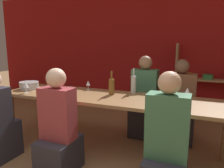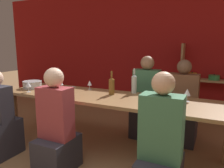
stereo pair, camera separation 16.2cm
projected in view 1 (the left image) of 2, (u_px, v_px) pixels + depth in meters
wall_back_red at (152, 49)px, 4.89m from camera, size 8.80×0.06×2.70m
shelf_unit at (207, 89)px, 4.40m from camera, size 1.25×0.30×1.48m
dining_table at (109, 102)px, 2.93m from camera, size 3.07×0.80×0.78m
mixing_bowl at (29, 85)px, 3.39m from camera, size 0.30×0.30×0.11m
wine_bottle_green at (134, 83)px, 3.10m from camera, size 0.07×0.07×0.35m
wine_bottle_dark at (112, 85)px, 2.99m from camera, size 0.08×0.08×0.33m
wine_glass_empty_a at (169, 92)px, 2.62m from camera, size 0.08×0.08×0.16m
wine_glass_white_a at (162, 92)px, 2.67m from camera, size 0.08×0.08×0.16m
wine_glass_red_a at (187, 92)px, 2.67m from camera, size 0.08×0.08×0.16m
wine_glass_red_b at (184, 100)px, 2.27m from camera, size 0.08×0.08×0.16m
wine_glass_red_c at (160, 96)px, 2.51m from camera, size 0.08×0.08×0.15m
wine_glass_white_b at (26, 85)px, 3.08m from camera, size 0.08×0.08×0.16m
wine_glass_empty_b at (88, 84)px, 3.32m from camera, size 0.06×0.06×0.14m
wine_glass_red_d at (59, 84)px, 3.25m from camera, size 0.08×0.08×0.15m
cell_phone at (69, 88)px, 3.46m from camera, size 0.12×0.16×0.01m
person_far_a at (144, 106)px, 3.51m from camera, size 0.40×0.50×1.29m
person_near_b at (59, 135)px, 2.47m from camera, size 0.38×0.48×1.21m
person_far_b at (179, 111)px, 3.36m from camera, size 0.44×0.55×1.24m
person_near_c at (166, 155)px, 2.01m from camera, size 0.37×0.47×1.24m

